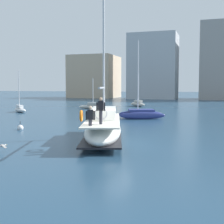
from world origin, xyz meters
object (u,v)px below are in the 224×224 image
Objects in this scene: moored_sloop_far at (20,109)px; moored_cutter_left at (138,104)px; moored_sloop_near at (141,113)px; mooring_buoy at (20,128)px; main_sailboat at (103,127)px; seagull at (2,146)px; moored_cutter_right at (91,106)px.

moored_sloop_far is 1.00× the size of moored_cutter_left.
moored_sloop_near reaches higher than moored_cutter_left.
moored_sloop_near is 21.36m from moored_cutter_left.
moored_cutter_left reaches higher than mooring_buoy.
main_sailboat is 6.73m from seagull.
moored_sloop_far is at bearing 124.32° from mooring_buoy.
moored_sloop_far is (-18.98, 18.15, -0.45)m from main_sailboat.
moored_sloop_far is 7.03× the size of mooring_buoy.
moored_cutter_left is (13.21, 17.69, 0.05)m from moored_sloop_far.
main_sailboat is 1.45× the size of moored_sloop_near.
main_sailboat is 14.96× the size of mooring_buoy.
seagull is (-4.26, -5.18, -0.58)m from main_sailboat.
main_sailboat is 2.56× the size of moored_cutter_right.
moored_sloop_far is at bearing 136.27° from main_sailboat.
main_sailboat reaches higher than moored_cutter_left.
moored_cutter_left is 1.21× the size of moored_cutter_right.
moored_cutter_right is at bearing 113.00° from main_sailboat.
main_sailboat is at bearing 50.56° from seagull.
moored_cutter_right is 33.49m from seagull.
seagull is at bearing -100.15° from moored_sloop_near.
main_sailboat is at bearing -67.00° from moored_cutter_right.
mooring_buoy is at bearing 117.89° from seagull.
moored_cutter_right is at bearing 131.73° from moored_sloop_near.
main_sailboat is at bearing -87.62° from moored_sloop_near.
seagull is (14.72, -23.33, -0.13)m from moored_sloop_far.
seagull is (1.50, -41.02, -0.18)m from moored_cutter_left.
moored_cutter_left is at bearing 92.10° from seagull.
moored_sloop_far is at bearing -128.09° from moored_cutter_right.
main_sailboat is 26.27m from moored_sloop_far.
moored_sloop_far reaches higher than seagull.
mooring_buoy is at bearing -94.60° from moored_cutter_left.
moored_sloop_far is 11.86m from moored_cutter_right.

